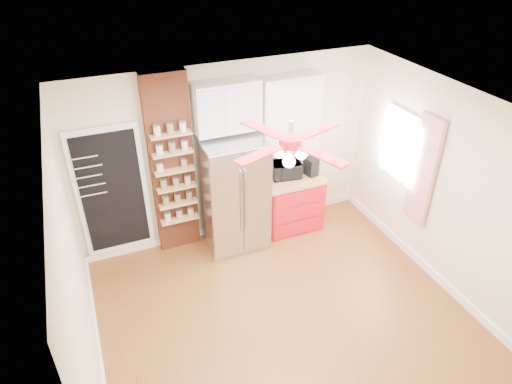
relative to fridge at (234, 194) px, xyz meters
name	(u,v)px	position (x,y,z in m)	size (l,w,h in m)	color
floor	(283,313)	(0.05, -1.63, -0.88)	(4.50, 4.50, 0.00)	brown
ceiling	(292,116)	(0.05, -1.63, 1.83)	(4.50, 4.50, 0.00)	white
wall_back	(228,153)	(0.05, 0.37, 0.48)	(4.50, 0.02, 2.70)	beige
wall_front	(398,370)	(0.05, -3.63, 0.48)	(4.50, 0.02, 2.70)	beige
wall_left	(77,281)	(-2.20, -1.63, 0.48)	(0.02, 4.00, 2.70)	beige
wall_right	(444,188)	(2.30, -1.63, 0.48)	(0.02, 4.00, 2.70)	beige
chalkboard	(112,192)	(-1.65, 0.33, 0.23)	(0.95, 0.05, 1.95)	white
brick_pillar	(172,166)	(-0.80, 0.29, 0.48)	(0.60, 0.16, 2.70)	brown
fridge	(234,194)	(0.00, 0.00, 0.00)	(0.90, 0.70, 1.75)	#B1B1B6
upper_glass_cabinet	(226,106)	(0.00, 0.20, 1.27)	(0.90, 0.35, 0.70)	white
red_cabinet	(291,202)	(0.97, 0.05, -0.42)	(0.94, 0.64, 0.90)	red
upper_shelf_unit	(290,114)	(0.97, 0.22, 1.00)	(0.90, 0.30, 1.15)	white
window	(402,146)	(2.28, -0.73, 0.68)	(0.04, 0.75, 1.05)	white
curtain	(423,170)	(2.23, -1.28, 0.57)	(0.06, 0.40, 1.55)	red
ceiling_fan	(291,142)	(0.05, -1.63, 1.55)	(1.40, 1.40, 0.44)	silver
toaster_oven	(286,170)	(0.89, 0.12, 0.15)	(0.45, 0.30, 0.25)	black
coffee_maker	(311,166)	(1.28, 0.04, 0.17)	(0.16, 0.21, 0.28)	black
canister_left	(313,172)	(1.28, -0.02, 0.10)	(0.09, 0.09, 0.14)	red
canister_right	(310,170)	(1.27, 0.05, 0.10)	(0.11, 0.11, 0.15)	#AD0921
pantry_jar_oats	(160,167)	(-0.99, 0.18, 0.56)	(0.10, 0.10, 0.12)	beige
pantry_jar_beans	(184,163)	(-0.66, 0.16, 0.56)	(0.09, 0.09, 0.12)	olive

